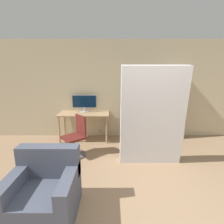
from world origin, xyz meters
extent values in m
cube|color=#C6B793|center=(0.00, 3.21, 1.35)|extent=(8.00, 0.06, 2.70)
cube|color=tan|center=(-1.34, 2.86, 0.75)|extent=(1.36, 0.63, 0.03)
cylinder|color=tan|center=(-1.96, 2.60, 0.37)|extent=(0.05, 0.05, 0.73)
cylinder|color=tan|center=(-0.72, 2.60, 0.37)|extent=(0.05, 0.05, 0.73)
cylinder|color=tan|center=(-1.96, 3.12, 0.37)|extent=(0.05, 0.05, 0.73)
cylinder|color=tan|center=(-0.72, 3.12, 0.37)|extent=(0.05, 0.05, 0.73)
cylinder|color=#B7B7BC|center=(-1.35, 3.04, 0.77)|extent=(0.23, 0.23, 0.02)
cylinder|color=#B7B7BC|center=(-1.35, 3.04, 0.83)|extent=(0.04, 0.04, 0.11)
cube|color=#B7B7BC|center=(-1.35, 3.05, 1.05)|extent=(0.67, 0.02, 0.35)
cube|color=#0A1E38|center=(-1.35, 3.04, 1.05)|extent=(0.65, 0.03, 0.33)
cylinder|color=#4C4C51|center=(-1.44, 1.91, 0.01)|extent=(0.52, 0.52, 0.03)
cylinder|color=#4C4C51|center=(-1.44, 1.91, 0.22)|extent=(0.05, 0.05, 0.37)
cube|color=#591E19|center=(-1.44, 1.91, 0.43)|extent=(0.62, 0.62, 0.05)
cube|color=#591E19|center=(-1.29, 2.04, 0.68)|extent=(0.29, 0.33, 0.45)
cube|color=beige|center=(0.76, 3.03, 0.89)|extent=(0.02, 0.28, 1.78)
cube|color=beige|center=(1.43, 3.03, 0.89)|extent=(0.02, 0.28, 1.78)
cube|color=beige|center=(1.10, 3.17, 0.89)|extent=(0.69, 0.02, 1.78)
cube|color=beige|center=(1.10, 3.03, 0.01)|extent=(0.66, 0.25, 0.02)
cube|color=beige|center=(1.10, 3.03, 0.36)|extent=(0.66, 0.25, 0.02)
cube|color=beige|center=(1.10, 3.03, 0.71)|extent=(0.66, 0.25, 0.02)
cube|color=beige|center=(1.10, 3.03, 1.07)|extent=(0.66, 0.25, 0.02)
cube|color=beige|center=(1.10, 3.03, 1.42)|extent=(0.66, 0.25, 0.02)
cube|color=beige|center=(1.10, 3.03, 1.77)|extent=(0.66, 0.25, 0.02)
cube|color=gold|center=(0.79, 3.06, 0.15)|extent=(0.03, 0.17, 0.27)
cube|color=red|center=(0.83, 3.04, 0.15)|extent=(0.03, 0.19, 0.27)
cube|color=red|center=(0.87, 3.08, 0.13)|extent=(0.03, 0.15, 0.23)
cube|color=teal|center=(0.91, 3.01, 0.13)|extent=(0.03, 0.15, 0.22)
cube|color=#1E4C9E|center=(0.94, 3.03, 0.16)|extent=(0.03, 0.20, 0.28)
cube|color=brown|center=(0.98, 3.04, 0.16)|extent=(0.04, 0.14, 0.29)
cube|color=gold|center=(0.80, 3.01, 0.50)|extent=(0.04, 0.15, 0.26)
cube|color=#232328|center=(0.84, 3.01, 0.52)|extent=(0.03, 0.16, 0.30)
cube|color=#7A2D84|center=(0.88, 3.06, 0.49)|extent=(0.03, 0.18, 0.24)
cube|color=silver|center=(0.91, 3.04, 0.50)|extent=(0.02, 0.21, 0.26)
cube|color=#232328|center=(0.94, 3.06, 0.51)|extent=(0.04, 0.20, 0.29)
cube|color=teal|center=(0.99, 3.03, 0.50)|extent=(0.03, 0.20, 0.26)
cube|color=teal|center=(1.03, 3.05, 0.51)|extent=(0.04, 0.20, 0.28)
cube|color=teal|center=(1.07, 3.02, 0.50)|extent=(0.03, 0.17, 0.27)
cube|color=orange|center=(0.80, 3.08, 0.87)|extent=(0.04, 0.16, 0.29)
cube|color=#232328|center=(0.83, 3.03, 0.85)|extent=(0.02, 0.19, 0.26)
cube|color=silver|center=(0.87, 3.02, 0.84)|extent=(0.03, 0.20, 0.23)
cube|color=#232328|center=(0.90, 3.03, 0.86)|extent=(0.02, 0.20, 0.28)
cube|color=#287A38|center=(0.94, 3.03, 0.85)|extent=(0.03, 0.19, 0.25)
cube|color=orange|center=(0.79, 3.01, 1.18)|extent=(0.03, 0.18, 0.21)
cube|color=#232328|center=(0.82, 3.08, 1.19)|extent=(0.02, 0.14, 0.24)
cube|color=orange|center=(0.86, 3.00, 1.18)|extent=(0.02, 0.15, 0.22)
cube|color=#7A2D84|center=(0.89, 3.03, 1.20)|extent=(0.04, 0.18, 0.25)
cube|color=teal|center=(0.80, 3.06, 1.54)|extent=(0.03, 0.19, 0.23)
cube|color=orange|center=(0.83, 3.01, 1.58)|extent=(0.03, 0.18, 0.30)
cube|color=#232328|center=(0.87, 3.05, 1.54)|extent=(0.03, 0.19, 0.22)
cube|color=brown|center=(0.91, 3.01, 1.55)|extent=(0.03, 0.14, 0.25)
cube|color=orange|center=(0.95, 3.04, 1.58)|extent=(0.04, 0.19, 0.30)
cube|color=silver|center=(0.20, 1.56, 0.99)|extent=(1.23, 0.42, 1.98)
cube|color=beige|center=(0.81, 1.56, 0.99)|extent=(0.01, 0.42, 1.94)
cube|color=#474C5B|center=(-1.47, 0.22, 0.20)|extent=(0.85, 0.80, 0.40)
cube|color=#474C5B|center=(-1.47, 0.52, 0.62)|extent=(0.85, 0.20, 0.45)
cube|color=#474C5B|center=(-1.82, 0.22, 0.50)|extent=(0.16, 0.80, 0.20)
cube|color=#474C5B|center=(-1.13, 0.22, 0.50)|extent=(0.16, 0.80, 0.20)
camera|label=1|loc=(-0.58, -1.73, 1.86)|focal=28.00mm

